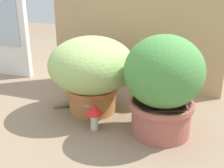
{
  "coord_description": "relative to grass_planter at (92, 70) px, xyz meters",
  "views": [
    {
      "loc": [
        0.54,
        -1.16,
        0.66
      ],
      "look_at": [
        0.1,
        0.06,
        0.18
      ],
      "focal_mm": 44.09,
      "sensor_mm": 36.0,
      "label": 1
    }
  ],
  "objects": [
    {
      "name": "leafy_planter",
      "position": [
        0.39,
        -0.11,
        0.01
      ],
      "size": [
        0.35,
        0.35,
        0.46
      ],
      "color": "#AA5E4F",
      "rests_on": "ground"
    },
    {
      "name": "cardboard_backdrop",
      "position": [
        0.11,
        0.42,
        0.16
      ],
      "size": [
        1.11,
        0.03,
        0.79
      ],
      "primitive_type": "cube",
      "color": "tan",
      "rests_on": "ground"
    },
    {
      "name": "grass_planter",
      "position": [
        0.0,
        0.0,
        0.0
      ],
      "size": [
        0.45,
        0.45,
        0.41
      ],
      "color": "#B6723B",
      "rests_on": "ground"
    },
    {
      "name": "mushroom_ornament_pink",
      "position": [
        0.02,
        -0.1,
        -0.15
      ],
      "size": [
        0.08,
        0.08,
        0.11
      ],
      "color": "silver",
      "rests_on": "ground"
    },
    {
      "name": "mushroom_ornament_red",
      "position": [
        0.09,
        -0.19,
        -0.14
      ],
      "size": [
        0.08,
        0.08,
        0.13
      ],
      "color": "silver",
      "rests_on": "ground"
    },
    {
      "name": "ground_plane",
      "position": [
        0.02,
        -0.09,
        -0.23
      ],
      "size": [
        6.0,
        6.0,
        0.0
      ],
      "primitive_type": "plane",
      "color": "#8B745C"
    },
    {
      "name": "window_panel_white",
      "position": [
        -0.81,
        0.38,
        0.27
      ],
      "size": [
        0.28,
        0.05,
        1.0
      ],
      "color": "white",
      "rests_on": "ground"
    },
    {
      "name": "cat",
      "position": [
        -0.01,
        0.03,
        -0.11
      ],
      "size": [
        0.38,
        0.28,
        0.32
      ],
      "color": "#86785A",
      "rests_on": "ground"
    }
  ]
}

